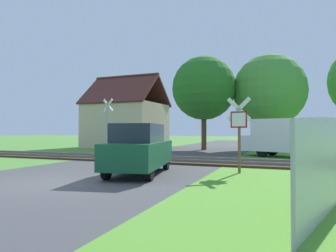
{
  "coord_description": "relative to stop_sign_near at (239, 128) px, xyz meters",
  "views": [
    {
      "loc": [
        6.38,
        -7.09,
        1.53
      ],
      "look_at": [
        0.5,
        7.92,
        1.8
      ],
      "focal_mm": 32.0,
      "sensor_mm": 36.0,
      "label": 1
    }
  ],
  "objects": [
    {
      "name": "ground_plane",
      "position": [
        -4.82,
        -3.99,
        -1.65
      ],
      "size": [
        160.0,
        160.0,
        0.0
      ],
      "primitive_type": "plane",
      "color": "#4C8433"
    },
    {
      "name": "road_asphalt",
      "position": [
        -4.82,
        -1.99,
        -1.65
      ],
      "size": [
        7.75,
        80.0,
        0.01
      ],
      "primitive_type": "cube",
      "color": "#424244",
      "rests_on": "ground"
    },
    {
      "name": "grass_verge",
      "position": [
        2.05,
        -5.99,
        -1.65
      ],
      "size": [
        6.0,
        20.0,
        0.01
      ],
      "primitive_type": "cube",
      "color": "#54912D",
      "rests_on": "ground"
    },
    {
      "name": "rail_track",
      "position": [
        -4.82,
        2.92,
        -1.6
      ],
      "size": [
        60.0,
        2.6,
        0.22
      ],
      "color": "#422D1E",
      "rests_on": "ground"
    },
    {
      "name": "stop_sign_near",
      "position": [
        0.0,
        0.0,
        0.0
      ],
      "size": [
        0.88,
        0.16,
        2.77
      ],
      "rotation": [
        0.0,
        0.0,
        3.06
      ],
      "color": "brown",
      "rests_on": "ground"
    },
    {
      "name": "crossing_sign_far",
      "position": [
        -9.36,
        5.82,
        0.45
      ],
      "size": [
        0.86,
        0.21,
        3.66
      ],
      "rotation": [
        0.0,
        0.0,
        -0.21
      ],
      "color": "#9E9EA5",
      "rests_on": "ground"
    },
    {
      "name": "house",
      "position": [
        -12.43,
        13.85,
        0.58
      ],
      "size": [
        6.76,
        6.5,
        6.83
      ],
      "rotation": [
        0.0,
        0.0,
        -0.01
      ],
      "color": "#C6B293",
      "rests_on": "ground"
    },
    {
      "name": "tree_center",
      "position": [
        -4.57,
        12.55,
        3.35
      ],
      "size": [
        5.16,
        5.16,
        7.59
      ],
      "color": "#513823",
      "rests_on": "ground"
    },
    {
      "name": "tree_right",
      "position": [
        0.42,
        13.97,
        3.11
      ],
      "size": [
        5.72,
        5.72,
        7.63
      ],
      "color": "#513823",
      "rests_on": "ground"
    },
    {
      "name": "mail_truck",
      "position": [
        1.76,
        7.58,
        -0.42
      ],
      "size": [
        5.24,
        3.32,
        2.24
      ],
      "rotation": [
        0.0,
        0.0,
        1.25
      ],
      "color": "white",
      "rests_on": "ground"
    },
    {
      "name": "parked_car",
      "position": [
        -3.25,
        -1.59,
        -0.76
      ],
      "size": [
        2.37,
        4.24,
        1.78
      ],
      "rotation": [
        0.0,
        0.0,
        0.19
      ],
      "color": "#144C2D",
      "rests_on": "ground"
    },
    {
      "name": "fence_panel",
      "position": [
        2.17,
        -5.23,
        -0.8
      ],
      "size": [
        1.1,
        3.54,
        1.7
      ],
      "rotation": [
        0.0,
        0.0,
        1.28
      ],
      "color": "#9E9EA5",
      "rests_on": "ground"
    }
  ]
}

